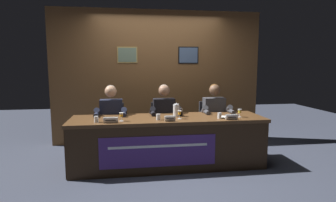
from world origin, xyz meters
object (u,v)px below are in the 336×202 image
object	(u,v)px
nameplate_center	(170,119)
water_pitcher_central	(176,110)
water_cup_left	(96,120)
chair_center	(163,129)
juice_glass_left	(121,115)
panelist_center	(165,116)
juice_glass_center	(179,113)
nameplate_left	(111,120)
chair_right	(211,127)
juice_glass_right	(240,112)
water_cup_right	(220,116)
conference_table	(169,135)
nameplate_right	(232,117)
chair_left	(112,131)
water_cup_center	(158,117)
document_stack_right	(228,117)
panelist_left	(111,117)
panelist_right	(215,114)

from	to	relation	value
nameplate_center	water_pitcher_central	distance (m)	0.40
water_cup_left	chair_center	bearing A→B (deg)	37.74
juice_glass_left	panelist_center	xyz separation A→B (m)	(0.69, 0.58, -0.13)
juice_glass_center	nameplate_left	bearing A→B (deg)	-171.31
chair_right	juice_glass_right	xyz separation A→B (m)	(0.21, -0.72, 0.41)
water_cup_right	water_pitcher_central	distance (m)	0.66
water_cup_left	nameplate_center	distance (m)	1.03
nameplate_left	chair_right	distance (m)	1.95
nameplate_left	water_cup_right	distance (m)	1.59
conference_table	nameplate_right	world-z (taller)	nameplate_right
chair_left	juice_glass_right	size ratio (longest dim) A/B	7.20
panelist_center	nameplate_right	distance (m)	1.14
water_cup_center	juice_glass_right	distance (m)	1.25
chair_right	document_stack_right	bearing A→B (deg)	-87.71
panelist_left	panelist_center	size ratio (longest dim) A/B	1.00
panelist_center	chair_right	distance (m)	0.94
chair_center	document_stack_right	bearing A→B (deg)	-38.46
water_pitcher_central	water_cup_left	bearing A→B (deg)	-166.42
chair_right	juice_glass_left	bearing A→B (deg)	-153.67
water_cup_left	nameplate_center	world-z (taller)	water_cup_left
nameplate_right	water_cup_right	bearing A→B (deg)	140.17
nameplate_center	document_stack_right	xyz separation A→B (m)	(0.92, 0.17, -0.03)
chair_right	panelist_right	distance (m)	0.34
juice_glass_center	water_cup_center	distance (m)	0.32
water_cup_center	chair_right	distance (m)	1.33
panelist_center	nameplate_center	world-z (taller)	panelist_center
panelist_left	nameplate_left	distance (m)	0.69
chair_left	water_pitcher_central	xyz separation A→B (m)	(1.01, -0.52, 0.42)
water_cup_center	nameplate_right	size ratio (longest dim) A/B	0.47
nameplate_right	document_stack_right	distance (m)	0.19
nameplate_left	water_cup_center	world-z (taller)	water_cup_center
juice_glass_center	water_cup_center	size ratio (longest dim) A/B	1.46
nameplate_right	nameplate_center	bearing A→B (deg)	179.00
juice_glass_left	chair_right	world-z (taller)	chair_right
nameplate_left	water_cup_center	bearing A→B (deg)	10.39
chair_right	water_pitcher_central	xyz separation A→B (m)	(-0.73, -0.52, 0.42)
juice_glass_left	nameplate_center	size ratio (longest dim) A/B	0.82
conference_table	chair_left	xyz separation A→B (m)	(-0.87, 0.69, -0.08)
chair_left	panelist_center	world-z (taller)	panelist_center
chair_left	water_cup_right	bearing A→B (deg)	-25.78
juice_glass_left	juice_glass_center	world-z (taller)	same
panelist_left	panelist_right	xyz separation A→B (m)	(1.74, 0.00, 0.00)
chair_center	panelist_center	xyz separation A→B (m)	(0.00, -0.20, 0.28)
nameplate_left	juice_glass_left	world-z (taller)	juice_glass_left
panelist_left	nameplate_left	xyz separation A→B (m)	(0.04, -0.68, 0.08)
panelist_left	nameplate_center	size ratio (longest dim) A/B	8.09
panelist_right	nameplate_right	world-z (taller)	panelist_right
conference_table	water_cup_left	distance (m)	1.08
panelist_left	water_cup_center	xyz separation A→B (m)	(0.71, -0.56, 0.08)
conference_table	water_cup_center	size ratio (longest dim) A/B	34.32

